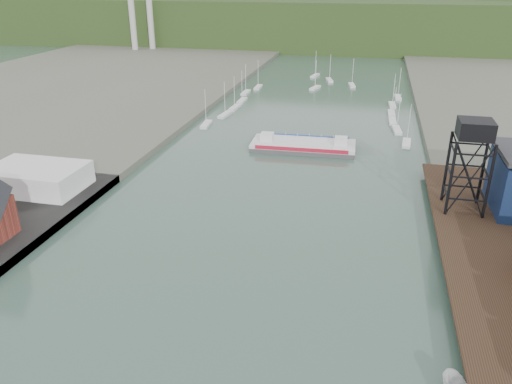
% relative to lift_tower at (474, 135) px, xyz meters
% --- Properties ---
extents(east_pier, '(14.00, 70.00, 2.45)m').
position_rel_lift_tower_xyz_m(east_pier, '(2.00, -13.00, -13.75)').
color(east_pier, black).
rests_on(east_pier, ground).
extents(white_shed, '(18.00, 12.00, 4.50)m').
position_rel_lift_tower_xyz_m(white_shed, '(-79.00, -8.00, -11.80)').
color(white_shed, silver).
rests_on(white_shed, west_quay).
extents(lift_tower, '(6.50, 6.50, 16.00)m').
position_rel_lift_tower_xyz_m(lift_tower, '(0.00, 0.00, 0.00)').
color(lift_tower, black).
rests_on(lift_tower, east_pier).
extents(marina_sailboats, '(57.71, 92.65, 0.90)m').
position_rel_lift_tower_xyz_m(marina_sailboats, '(-34.92, 80.46, -15.30)').
color(marina_sailboats, silver).
rests_on(marina_sailboats, ground).
extents(distant_hills, '(500.00, 120.00, 80.00)m').
position_rel_lift_tower_xyz_m(distant_hills, '(-38.98, 243.35, -5.27)').
color(distant_hills, '#1E3115').
rests_on(distant_hills, ground).
extents(chain_ferry, '(25.73, 11.25, 3.65)m').
position_rel_lift_tower_xyz_m(chain_ferry, '(-32.56, 31.68, -14.60)').
color(chain_ferry, '#444446').
rests_on(chain_ferry, ground).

